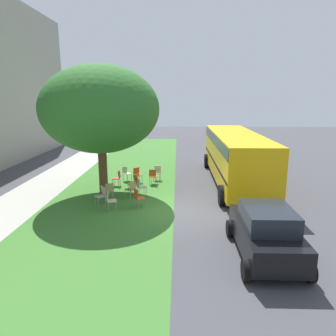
# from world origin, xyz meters

# --- Properties ---
(ground) EXTENTS (80.00, 80.00, 0.00)m
(ground) POSITION_xyz_m (0.00, 0.00, 0.00)
(ground) COLOR #424247
(grass_verge) EXTENTS (48.00, 6.00, 0.01)m
(grass_verge) POSITION_xyz_m (0.00, 3.20, 0.00)
(grass_verge) COLOR #3D752D
(grass_verge) RESTS_ON ground
(sidewalk_strip) EXTENTS (48.00, 2.80, 0.01)m
(sidewalk_strip) POSITION_xyz_m (0.00, 7.60, 0.00)
(sidewalk_strip) COLOR #ADA89E
(sidewalk_strip) RESTS_ON ground
(street_tree) EXTENTS (5.83, 5.83, 6.49)m
(street_tree) POSITION_xyz_m (2.40, 3.87, 4.32)
(street_tree) COLOR brown
(street_tree) RESTS_ON ground
(chair_0) EXTENTS (0.58, 0.58, 0.88)m
(chair_0) POSITION_xyz_m (1.70, 2.33, 0.52)
(chair_0) COLOR olive
(chair_0) RESTS_ON ground
(chair_1) EXTENTS (0.59, 0.58, 0.88)m
(chair_1) POSITION_xyz_m (4.62, 2.40, 0.52)
(chair_1) COLOR #C64C1E
(chair_1) RESTS_ON ground
(chair_2) EXTENTS (0.43, 0.44, 0.88)m
(chair_2) POSITION_xyz_m (3.85, 3.42, 0.52)
(chair_2) COLOR #B7332D
(chair_2) RESTS_ON ground
(chair_3) EXTENTS (0.49, 0.48, 0.88)m
(chair_3) POSITION_xyz_m (4.27, 1.45, 0.52)
(chair_3) COLOR #C64C1E
(chair_3) RESTS_ON ground
(chair_4) EXTENTS (0.57, 0.57, 0.88)m
(chair_4) POSITION_xyz_m (0.32, 1.82, 0.52)
(chair_4) COLOR #C64C1E
(chair_4) RESTS_ON ground
(chair_5) EXTENTS (0.59, 0.59, 0.88)m
(chair_5) POSITION_xyz_m (2.67, 2.32, 0.52)
(chair_5) COLOR #C64C1E
(chair_5) RESTS_ON ground
(chair_6) EXTENTS (0.53, 0.53, 0.88)m
(chair_6) POSITION_xyz_m (1.30, 3.34, 0.52)
(chair_6) COLOR olive
(chair_6) RESTS_ON ground
(chair_7) EXTENTS (0.58, 0.59, 0.88)m
(chair_7) POSITION_xyz_m (0.65, 3.57, 0.52)
(chair_7) COLOR #ADA393
(chair_7) RESTS_ON ground
(chair_8) EXTENTS (0.47, 0.47, 0.88)m
(chair_8) POSITION_xyz_m (5.21, 1.27, 0.52)
(chair_8) COLOR beige
(chair_8) RESTS_ON ground
(chair_9) EXTENTS (0.54, 0.55, 0.88)m
(chair_9) POSITION_xyz_m (2.09, 1.92, 0.52)
(chair_9) COLOR beige
(chair_9) RESTS_ON ground
(chair_10) EXTENTS (0.52, 0.52, 0.88)m
(chair_10) POSITION_xyz_m (-0.04, 3.02, 0.52)
(chair_10) COLOR beige
(chair_10) RESTS_ON ground
(chair_11) EXTENTS (0.59, 0.59, 0.88)m
(chair_11) POSITION_xyz_m (4.93, 3.10, 0.52)
(chair_11) COLOR beige
(chair_11) RESTS_ON ground
(parked_car) EXTENTS (3.70, 1.92, 1.65)m
(parked_car) POSITION_xyz_m (-3.98, -2.70, 0.84)
(parked_car) COLOR black
(parked_car) RESTS_ON ground
(school_bus) EXTENTS (10.40, 2.80, 2.88)m
(school_bus) POSITION_xyz_m (4.79, -3.27, 1.76)
(school_bus) COLOR yellow
(school_bus) RESTS_ON ground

